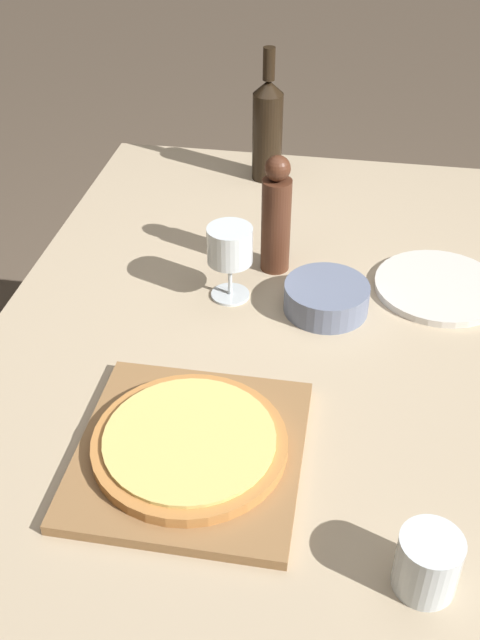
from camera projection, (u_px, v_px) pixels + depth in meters
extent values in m
plane|color=brown|center=(254.00, 579.00, 1.79)|extent=(12.00, 12.00, 0.00)
cube|color=tan|center=(258.00, 341.00, 1.35)|extent=(0.97, 1.51, 0.03)
cylinder|color=brown|center=(148.00, 278.00, 2.18)|extent=(0.06, 0.06, 0.72)
cylinder|color=brown|center=(445.00, 307.00, 2.06)|extent=(0.06, 0.06, 0.72)
cube|color=olive|center=(190.00, 452.00, 1.10)|extent=(0.33, 0.34, 0.02)
cylinder|color=#BC7A3D|center=(190.00, 444.00, 1.09)|extent=(0.29, 0.29, 0.02)
cylinder|color=#E0C66B|center=(189.00, 438.00, 1.08)|extent=(0.25, 0.25, 0.01)
cylinder|color=black|center=(267.00, 137.00, 1.77)|extent=(0.07, 0.07, 0.21)
cone|color=black|center=(268.00, 87.00, 1.70)|extent=(0.07, 0.07, 0.03)
cylinder|color=black|center=(269.00, 64.00, 1.67)|extent=(0.03, 0.03, 0.07)
cylinder|color=#4C2819|center=(278.00, 226.00, 1.45)|extent=(0.06, 0.06, 0.19)
sphere|color=#4C2819|center=(280.00, 169.00, 1.38)|extent=(0.05, 0.05, 0.05)
cylinder|color=silver|center=(230.00, 294.00, 1.43)|extent=(0.07, 0.07, 0.00)
cylinder|color=silver|center=(230.00, 277.00, 1.41)|extent=(0.01, 0.01, 0.07)
cylinder|color=silver|center=(230.00, 245.00, 1.37)|extent=(0.08, 0.08, 0.07)
cylinder|color=slate|center=(326.00, 297.00, 1.38)|extent=(0.16, 0.16, 0.05)
cylinder|color=silver|center=(428.00, 563.00, 0.91)|extent=(0.08, 0.08, 0.09)
cylinder|color=silver|center=(439.00, 287.00, 1.45)|extent=(0.25, 0.25, 0.01)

